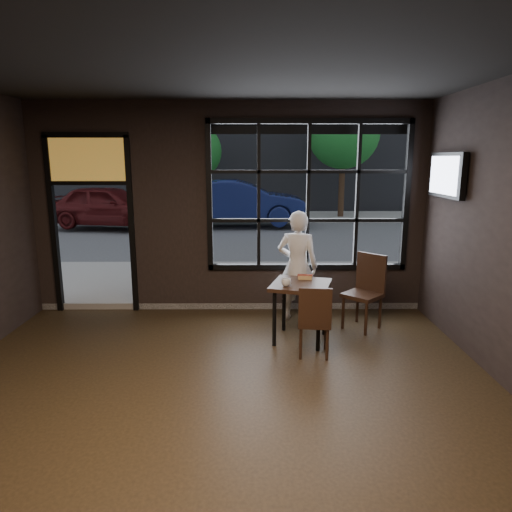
{
  "coord_description": "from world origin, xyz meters",
  "views": [
    {
      "loc": [
        0.36,
        -3.45,
        2.36
      ],
      "look_at": [
        0.4,
        2.2,
        1.15
      ],
      "focal_mm": 32.0,
      "sensor_mm": 36.0,
      "label": 1
    }
  ],
  "objects_px": {
    "chair_near": "(314,320)",
    "cafe_table": "(300,312)",
    "man": "(297,266)",
    "navy_car": "(239,202)"
  },
  "relations": [
    {
      "from": "chair_near",
      "to": "cafe_table",
      "type": "bearing_deg",
      "value": -69.81
    },
    {
      "from": "man",
      "to": "navy_car",
      "type": "xyz_separation_m",
      "value": [
        -1.12,
        9.4,
        0.05
      ]
    },
    {
      "from": "cafe_table",
      "to": "navy_car",
      "type": "height_order",
      "value": "navy_car"
    },
    {
      "from": "chair_near",
      "to": "man",
      "type": "distance_m",
      "value": 1.3
    },
    {
      "from": "cafe_table",
      "to": "navy_car",
      "type": "xyz_separation_m",
      "value": [
        -1.09,
        10.18,
        0.48
      ]
    },
    {
      "from": "cafe_table",
      "to": "man",
      "type": "bearing_deg",
      "value": 104.33
    },
    {
      "from": "chair_near",
      "to": "man",
      "type": "relative_size",
      "value": 0.55
    },
    {
      "from": "man",
      "to": "navy_car",
      "type": "bearing_deg",
      "value": -67.96
    },
    {
      "from": "chair_near",
      "to": "navy_car",
      "type": "distance_m",
      "value": 10.72
    },
    {
      "from": "chair_near",
      "to": "navy_car",
      "type": "relative_size",
      "value": 0.19
    }
  ]
}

